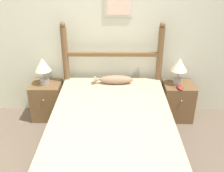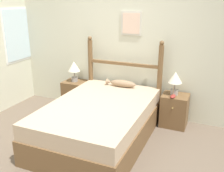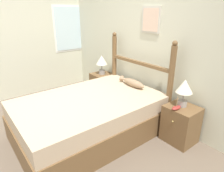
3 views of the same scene
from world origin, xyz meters
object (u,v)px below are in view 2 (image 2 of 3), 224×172
(table_lamp_left, at_px, (74,68))
(model_boat, at_px, (173,96))
(bed, at_px, (99,122))
(nightstand_right, at_px, (174,110))
(fish_pillow, at_px, (121,83))
(table_lamp_right, at_px, (175,79))
(nightstand_left, at_px, (76,95))

(table_lamp_left, xyz_separation_m, model_boat, (1.88, -0.12, -0.24))
(bed, height_order, nightstand_right, bed)
(fish_pillow, bearing_deg, model_boat, -2.77)
(nightstand_right, xyz_separation_m, model_boat, (-0.02, -0.12, 0.29))
(bed, bearing_deg, model_boat, 40.74)
(bed, bearing_deg, table_lamp_right, 45.67)
(nightstand_left, height_order, model_boat, model_boat)
(nightstand_right, distance_m, fish_pillow, 1.00)
(bed, relative_size, model_boat, 11.36)
(table_lamp_left, relative_size, table_lamp_right, 1.00)
(nightstand_left, distance_m, table_lamp_left, 0.53)
(nightstand_left, height_order, fish_pillow, fish_pillow)
(model_boat, bearing_deg, table_lamp_left, 176.36)
(table_lamp_right, bearing_deg, nightstand_right, -33.47)
(model_boat, bearing_deg, table_lamp_right, 92.73)
(bed, height_order, table_lamp_right, table_lamp_right)
(nightstand_right, bearing_deg, bed, -135.86)
(table_lamp_right, bearing_deg, model_boat, -87.27)
(bed, bearing_deg, fish_pillow, 88.45)
(nightstand_right, relative_size, model_boat, 2.95)
(fish_pillow, bearing_deg, nightstand_left, 175.31)
(nightstand_left, xyz_separation_m, model_boat, (1.88, -0.12, 0.29))
(bed, distance_m, nightstand_right, 1.32)
(table_lamp_left, relative_size, fish_pillow, 0.72)
(nightstand_left, bearing_deg, table_lamp_left, -154.86)
(fish_pillow, bearing_deg, table_lamp_right, 6.34)
(bed, height_order, fish_pillow, fish_pillow)
(bed, xyz_separation_m, nightstand_right, (0.95, 0.92, -0.02))
(fish_pillow, bearing_deg, bed, -91.55)
(nightstand_right, distance_m, table_lamp_left, 1.98)
(bed, bearing_deg, nightstand_left, 135.86)
(table_lamp_right, bearing_deg, bed, -134.33)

